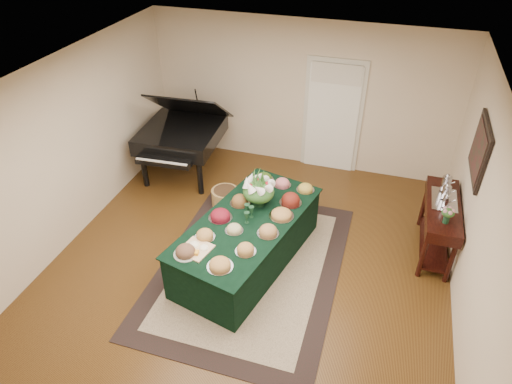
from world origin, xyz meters
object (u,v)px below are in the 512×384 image
(mahogany_sideboard, at_px, (441,215))
(floral_centerpiece, at_px, (259,188))
(grand_piano, at_px, (181,134))
(buffet_table, at_px, (248,241))

(mahogany_sideboard, bearing_deg, floral_centerpiece, -166.18)
(grand_piano, xyz_separation_m, mahogany_sideboard, (4.39, -0.87, -0.15))
(buffet_table, relative_size, floral_centerpiece, 5.68)
(buffet_table, xyz_separation_m, mahogany_sideboard, (2.54, 1.01, 0.29))
(floral_centerpiece, relative_size, mahogany_sideboard, 0.33)
(buffet_table, height_order, floral_centerpiece, floral_centerpiece)
(buffet_table, distance_m, floral_centerpiece, 0.76)
(grand_piano, relative_size, mahogany_sideboard, 1.20)
(grand_piano, bearing_deg, floral_centerpiece, -38.16)
(buffet_table, distance_m, mahogany_sideboard, 2.75)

